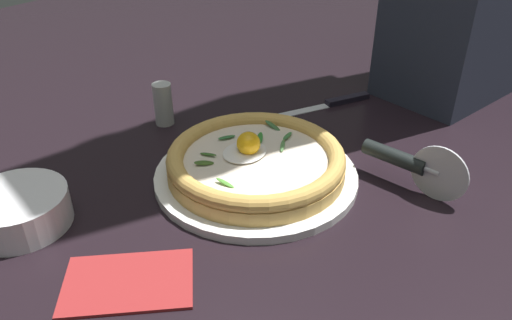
# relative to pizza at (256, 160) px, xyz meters

# --- Properties ---
(ground_plane) EXTENTS (2.40, 2.40, 0.03)m
(ground_plane) POSITION_rel_pizza_xyz_m (0.02, -0.03, -0.05)
(ground_plane) COLOR black
(ground_plane) RESTS_ON ground
(pizza_plate) EXTENTS (0.29, 0.29, 0.01)m
(pizza_plate) POSITION_rel_pizza_xyz_m (-0.00, -0.00, -0.03)
(pizza_plate) COLOR white
(pizza_plate) RESTS_ON ground
(pizza) EXTENTS (0.25, 0.25, 0.06)m
(pizza) POSITION_rel_pizza_xyz_m (0.00, 0.00, 0.00)
(pizza) COLOR #DEAE57
(pizza) RESTS_ON pizza_plate
(side_bowl) EXTENTS (0.13, 0.13, 0.04)m
(side_bowl) POSITION_rel_pizza_xyz_m (-0.26, 0.17, -0.01)
(side_bowl) COLOR white
(side_bowl) RESTS_ON ground
(pizza_cutter) EXTENTS (0.03, 0.15, 0.08)m
(pizza_cutter) POSITION_rel_pizza_xyz_m (0.11, -0.18, 0.01)
(pizza_cutter) COLOR silver
(pizza_cutter) RESTS_ON ground
(table_knife) EXTENTS (0.20, 0.11, 0.01)m
(table_knife) POSITION_rel_pizza_xyz_m (0.29, 0.04, -0.03)
(table_knife) COLOR silver
(table_knife) RESTS_ON ground
(folded_napkin) EXTENTS (0.16, 0.16, 0.01)m
(folded_napkin) POSITION_rel_pizza_xyz_m (-0.25, -0.02, -0.03)
(folded_napkin) COLOR maroon
(folded_napkin) RESTS_ON ground
(pepper_shaker) EXTENTS (0.03, 0.03, 0.07)m
(pepper_shaker) POSITION_rel_pizza_xyz_m (0.04, 0.23, 0.01)
(pepper_shaker) COLOR silver
(pepper_shaker) RESTS_ON ground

